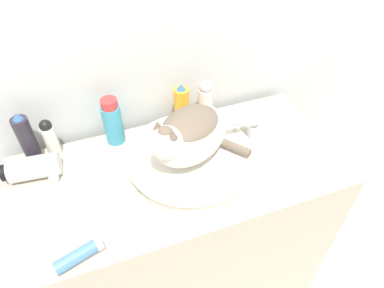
{
  "coord_description": "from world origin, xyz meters",
  "views": [
    {
      "loc": [
        -0.22,
        -0.47,
        1.65
      ],
      "look_at": [
        0.05,
        0.26,
        0.91
      ],
      "focal_mm": 32.0,
      "sensor_mm": 36.0,
      "label": 1
    }
  ],
  "objects_px": {
    "lotion_bottle_white": "(205,101)",
    "cream_tube": "(80,255)",
    "hairspray_can_black": "(27,139)",
    "cat": "(188,134)",
    "deodorant_stick": "(50,138)",
    "spray_bottle_trigger": "(182,107)",
    "faucet": "(250,124)",
    "hair_dryer": "(35,168)",
    "mouthwash_bottle": "(113,122)"
  },
  "relations": [
    {
      "from": "lotion_bottle_white",
      "to": "cream_tube",
      "type": "height_order",
      "value": "lotion_bottle_white"
    },
    {
      "from": "hairspray_can_black",
      "to": "cat",
      "type": "bearing_deg",
      "value": -22.25
    },
    {
      "from": "hairspray_can_black",
      "to": "deodorant_stick",
      "type": "height_order",
      "value": "hairspray_can_black"
    },
    {
      "from": "deodorant_stick",
      "to": "spray_bottle_trigger",
      "type": "xyz_separation_m",
      "value": [
        0.46,
        0.0,
        0.01
      ]
    },
    {
      "from": "cat",
      "to": "faucet",
      "type": "distance_m",
      "value": 0.25
    },
    {
      "from": "cat",
      "to": "cream_tube",
      "type": "distance_m",
      "value": 0.45
    },
    {
      "from": "hair_dryer",
      "to": "spray_bottle_trigger",
      "type": "bearing_deg",
      "value": -165.55
    },
    {
      "from": "lotion_bottle_white",
      "to": "spray_bottle_trigger",
      "type": "distance_m",
      "value": 0.09
    },
    {
      "from": "hairspray_can_black",
      "to": "cream_tube",
      "type": "relative_size",
      "value": 1.46
    },
    {
      "from": "spray_bottle_trigger",
      "to": "mouthwash_bottle",
      "type": "xyz_separation_m",
      "value": [
        -0.25,
        -0.0,
        0.0
      ]
    },
    {
      "from": "spray_bottle_trigger",
      "to": "deodorant_stick",
      "type": "bearing_deg",
      "value": -180.0
    },
    {
      "from": "mouthwash_bottle",
      "to": "hair_dryer",
      "type": "xyz_separation_m",
      "value": [
        -0.27,
        -0.08,
        -0.05
      ]
    },
    {
      "from": "hair_dryer",
      "to": "deodorant_stick",
      "type": "bearing_deg",
      "value": -122.42
    },
    {
      "from": "spray_bottle_trigger",
      "to": "faucet",
      "type": "bearing_deg",
      "value": -38.45
    },
    {
      "from": "cat",
      "to": "spray_bottle_trigger",
      "type": "xyz_separation_m",
      "value": [
        0.04,
        0.2,
        -0.05
      ]
    },
    {
      "from": "mouthwash_bottle",
      "to": "cream_tube",
      "type": "relative_size",
      "value": 1.32
    },
    {
      "from": "mouthwash_bottle",
      "to": "faucet",
      "type": "bearing_deg",
      "value": -19.36
    },
    {
      "from": "deodorant_stick",
      "to": "cat",
      "type": "bearing_deg",
      "value": -25.42
    },
    {
      "from": "lotion_bottle_white",
      "to": "hairspray_can_black",
      "type": "xyz_separation_m",
      "value": [
        -0.61,
        0.0,
        0.01
      ]
    },
    {
      "from": "hairspray_can_black",
      "to": "mouthwash_bottle",
      "type": "distance_m",
      "value": 0.27
    },
    {
      "from": "hairspray_can_black",
      "to": "spray_bottle_trigger",
      "type": "xyz_separation_m",
      "value": [
        0.52,
        0.0,
        -0.01
      ]
    },
    {
      "from": "hairspray_can_black",
      "to": "hair_dryer",
      "type": "xyz_separation_m",
      "value": [
        0.0,
        -0.08,
        -0.06
      ]
    },
    {
      "from": "mouthwash_bottle",
      "to": "cream_tube",
      "type": "distance_m",
      "value": 0.46
    },
    {
      "from": "deodorant_stick",
      "to": "cream_tube",
      "type": "distance_m",
      "value": 0.42
    },
    {
      "from": "cat",
      "to": "cream_tube",
      "type": "bearing_deg",
      "value": -0.08
    },
    {
      "from": "spray_bottle_trigger",
      "to": "hair_dryer",
      "type": "height_order",
      "value": "spray_bottle_trigger"
    },
    {
      "from": "spray_bottle_trigger",
      "to": "cream_tube",
      "type": "relative_size",
      "value": 1.34
    },
    {
      "from": "mouthwash_bottle",
      "to": "hairspray_can_black",
      "type": "bearing_deg",
      "value": 180.0
    },
    {
      "from": "mouthwash_bottle",
      "to": "deodorant_stick",
      "type": "bearing_deg",
      "value": 180.0
    },
    {
      "from": "mouthwash_bottle",
      "to": "cream_tube",
      "type": "bearing_deg",
      "value": -112.62
    },
    {
      "from": "mouthwash_bottle",
      "to": "hair_dryer",
      "type": "height_order",
      "value": "mouthwash_bottle"
    },
    {
      "from": "faucet",
      "to": "cream_tube",
      "type": "xyz_separation_m",
      "value": [
        -0.62,
        -0.26,
        -0.05
      ]
    },
    {
      "from": "lotion_bottle_white",
      "to": "mouthwash_bottle",
      "type": "height_order",
      "value": "mouthwash_bottle"
    },
    {
      "from": "faucet",
      "to": "spray_bottle_trigger",
      "type": "xyz_separation_m",
      "value": [
        -0.2,
        0.16,
        0.02
      ]
    },
    {
      "from": "faucet",
      "to": "hair_dryer",
      "type": "distance_m",
      "value": 0.72
    },
    {
      "from": "hair_dryer",
      "to": "cat",
      "type": "bearing_deg",
      "value": 171.97
    },
    {
      "from": "faucet",
      "to": "cat",
      "type": "bearing_deg",
      "value": 1.19
    },
    {
      "from": "cat",
      "to": "lotion_bottle_white",
      "type": "bearing_deg",
      "value": -155.42
    },
    {
      "from": "cat",
      "to": "faucet",
      "type": "relative_size",
      "value": 2.44
    },
    {
      "from": "cream_tube",
      "to": "hair_dryer",
      "type": "height_order",
      "value": "hair_dryer"
    },
    {
      "from": "lotion_bottle_white",
      "to": "cat",
      "type": "bearing_deg",
      "value": -124.77
    },
    {
      "from": "deodorant_stick",
      "to": "spray_bottle_trigger",
      "type": "height_order",
      "value": "spray_bottle_trigger"
    },
    {
      "from": "faucet",
      "to": "mouthwash_bottle",
      "type": "distance_m",
      "value": 0.47
    },
    {
      "from": "lotion_bottle_white",
      "to": "deodorant_stick",
      "type": "bearing_deg",
      "value": 180.0
    },
    {
      "from": "cat",
      "to": "hairspray_can_black",
      "type": "height_order",
      "value": "cat"
    },
    {
      "from": "mouthwash_bottle",
      "to": "lotion_bottle_white",
      "type": "bearing_deg",
      "value": 0.0
    },
    {
      "from": "cat",
      "to": "hair_dryer",
      "type": "bearing_deg",
      "value": -44.4
    },
    {
      "from": "deodorant_stick",
      "to": "mouthwash_bottle",
      "type": "relative_size",
      "value": 0.84
    },
    {
      "from": "cat",
      "to": "spray_bottle_trigger",
      "type": "relative_size",
      "value": 1.95
    },
    {
      "from": "lotion_bottle_white",
      "to": "hairspray_can_black",
      "type": "bearing_deg",
      "value": 180.0
    }
  ]
}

